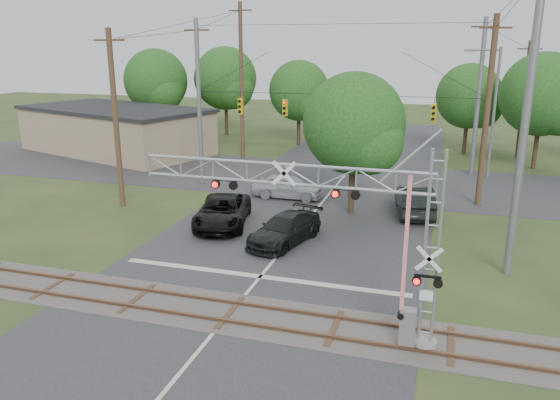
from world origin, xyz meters
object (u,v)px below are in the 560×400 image
(pickup_black, at_px, (223,211))
(car_dark, at_px, (285,229))
(crossing_gantry, at_px, (337,221))
(traffic_signal_span, at_px, (346,109))
(commercial_building, at_px, (116,130))
(sedan_silver, at_px, (287,186))
(streetlight, at_px, (492,107))

(pickup_black, height_order, car_dark, pickup_black)
(crossing_gantry, distance_m, traffic_signal_span, 18.69)
(crossing_gantry, bearing_deg, pickup_black, 130.16)
(pickup_black, height_order, commercial_building, commercial_building)
(pickup_black, relative_size, sedan_silver, 1.24)
(traffic_signal_span, bearing_deg, car_dark, -96.42)
(pickup_black, bearing_deg, crossing_gantry, -63.31)
(crossing_gantry, bearing_deg, car_dark, 117.26)
(traffic_signal_span, bearing_deg, pickup_black, -122.13)
(sedan_silver, bearing_deg, streetlight, -52.96)
(car_dark, relative_size, sedan_silver, 1.08)
(car_dark, height_order, commercial_building, commercial_building)
(traffic_signal_span, height_order, pickup_black, traffic_signal_span)
(traffic_signal_span, distance_m, pickup_black, 11.08)
(crossing_gantry, height_order, pickup_black, crossing_gantry)
(traffic_signal_span, relative_size, car_dark, 3.85)
(pickup_black, height_order, sedan_silver, pickup_black)
(car_dark, distance_m, commercial_building, 29.01)
(pickup_black, bearing_deg, commercial_building, 122.91)
(streetlight, bearing_deg, commercial_building, 178.03)
(crossing_gantry, height_order, sedan_silver, crossing_gantry)
(pickup_black, xyz_separation_m, sedan_silver, (1.87, 6.47, -0.01))
(car_dark, relative_size, commercial_building, 0.25)
(pickup_black, relative_size, streetlight, 0.60)
(car_dark, bearing_deg, crossing_gantry, -47.23)
(crossing_gantry, xyz_separation_m, car_dark, (-4.27, 8.28, -3.48))
(pickup_black, relative_size, car_dark, 1.15)
(crossing_gantry, xyz_separation_m, traffic_signal_span, (-3.13, 18.36, 1.54))
(car_dark, relative_size, streetlight, 0.52)
(streetlight, bearing_deg, car_dark, -120.67)
(crossing_gantry, xyz_separation_m, pickup_black, (-8.41, 9.96, -3.41))
(pickup_black, distance_m, commercial_building, 24.81)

